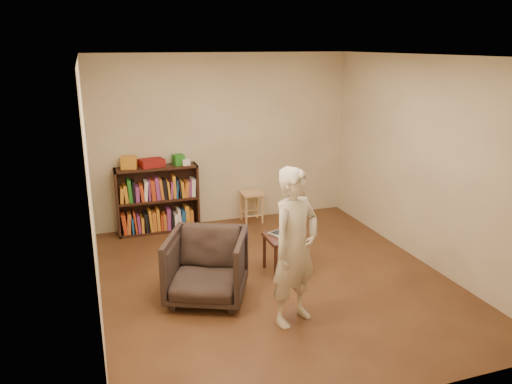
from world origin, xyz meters
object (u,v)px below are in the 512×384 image
object	(u,v)px
armchair	(207,267)
laptop	(287,230)
stool	(252,198)
person	(295,247)
bookshelf	(158,203)
side_table	(285,242)

from	to	relation	value
armchair	laptop	bearing A→B (deg)	44.51
stool	person	size ratio (longest dim) A/B	0.30
stool	armchair	world-z (taller)	armchair
bookshelf	armchair	bearing A→B (deg)	-84.89
stool	laptop	distance (m)	1.82
side_table	laptop	world-z (taller)	laptop
armchair	person	bearing A→B (deg)	-20.39
armchair	stool	bearing A→B (deg)	84.90
bookshelf	stool	xyz separation A→B (m)	(1.45, -0.06, -0.05)
bookshelf	armchair	size ratio (longest dim) A/B	1.42
bookshelf	stool	distance (m)	1.46
bookshelf	stool	bearing A→B (deg)	-2.52
stool	armchair	size ratio (longest dim) A/B	0.58
bookshelf	laptop	size ratio (longest dim) A/B	2.79
side_table	stool	bearing A→B (deg)	84.43
side_table	laptop	size ratio (longest dim) A/B	1.09
bookshelf	person	bearing A→B (deg)	-72.73
side_table	laptop	distance (m)	0.15
person	armchair	bearing A→B (deg)	109.98
bookshelf	laptop	world-z (taller)	bookshelf
stool	armchair	distance (m)	2.55
bookshelf	armchair	distance (m)	2.29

